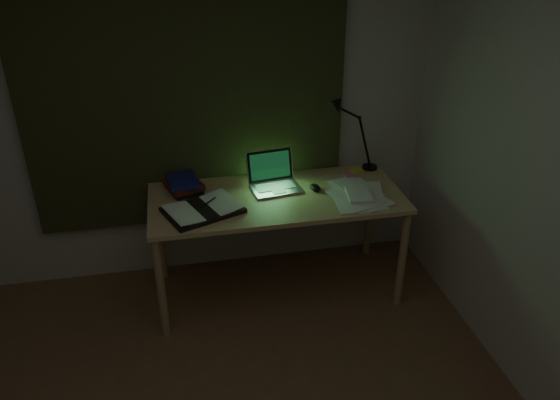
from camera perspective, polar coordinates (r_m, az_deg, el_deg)
The scene contains 11 objects.
wall_back at distance 3.91m, azimuth -9.65°, elevation 8.77°, with size 3.50×0.00×2.50m, color beige.
curtain at distance 3.81m, azimuth -9.86°, elevation 11.41°, with size 2.20×0.06×2.00m, color #293118.
desk at distance 3.92m, azimuth -0.35°, elevation -4.68°, with size 1.73×0.76×0.79m, color tan, non-canonical shape.
laptop at distance 3.75m, azimuth -0.41°, elevation 2.72°, with size 0.34×0.38×0.24m, color silver, non-canonical shape.
open_textbook at distance 3.56m, azimuth -8.07°, elevation -0.95°, with size 0.47×0.34×0.04m, color white, non-canonical shape.
book_stack at distance 3.83m, azimuth -9.98°, elevation 1.63°, with size 0.22×0.26×0.10m, color white, non-canonical shape.
loose_papers at distance 3.75m, azimuth 7.38°, elevation 0.55°, with size 0.35×0.37×0.02m, color white, non-canonical shape.
mouse at distance 3.80m, azimuth 3.71°, elevation 1.30°, with size 0.07×0.11×0.04m, color black.
sticky_yellow at distance 4.11m, azimuth 8.02°, elevation 3.07°, with size 0.08×0.08×0.02m, color #D0E12F.
sticky_pink at distance 4.03m, azimuth 7.23°, elevation 2.54°, with size 0.07×0.07×0.02m, color pink.
desk_lamp at distance 4.07m, azimuth 9.66°, elevation 7.07°, with size 0.39×0.31×0.59m, color black, non-canonical shape.
Camera 1 is at (-0.09, -1.69, 2.52)m, focal length 35.00 mm.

